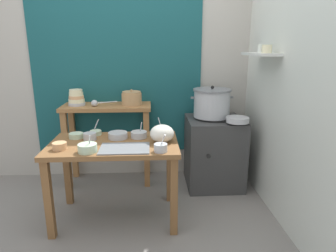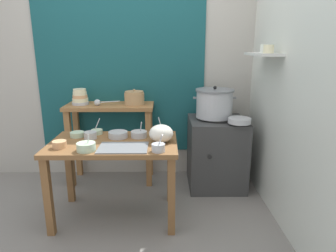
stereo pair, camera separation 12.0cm
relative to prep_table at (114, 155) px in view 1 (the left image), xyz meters
The scene contains 22 objects.
ground_plane 0.62m from the prep_table, 32.90° to the right, with size 9.00×9.00×0.00m, color gray.
wall_back 1.26m from the prep_table, 79.97° to the left, with size 4.40×0.12×2.60m.
wall_right 1.66m from the prep_table, ahead, with size 0.30×3.20×2.60m.
prep_table is the anchor object (origin of this frame).
back_shelf_table 0.79m from the prep_table, 101.86° to the left, with size 0.96×0.40×0.90m.
stove_block 1.22m from the prep_table, 32.05° to the left, with size 0.60×0.61×0.78m.
steamer_pot 1.22m from the prep_table, 33.91° to the left, with size 0.45×0.41×0.34m.
clay_pot 0.86m from the prep_table, 81.52° to the left, with size 0.22×0.22×0.17m.
bowl_stack_enamel 0.98m from the prep_table, 121.87° to the left, with size 0.18×0.18×0.17m.
ladle 0.82m from the prep_table, 110.84° to the left, with size 0.27×0.13×0.07m.
serving_tray 0.23m from the prep_table, 57.64° to the right, with size 0.40×0.28×0.01m, color slate.
plastic_bag 0.46m from the prep_table, ahead, with size 0.21×0.20×0.15m, color silver.
wide_pan 1.27m from the prep_table, 18.75° to the left, with size 0.23×0.23×0.05m, color #B7BABF.
prep_bowl_0 0.19m from the prep_table, 79.49° to the left, with size 0.17×0.17×0.06m.
prep_bowl_1 0.28m from the prep_table, 158.30° to the left, with size 0.11×0.11×0.06m.
prep_bowl_2 0.29m from the prep_table, 32.24° to the left, with size 0.15×0.15×0.15m.
prep_bowl_3 0.49m from the prep_table, 25.27° to the left, with size 0.12×0.12×0.17m.
prep_bowl_4 0.34m from the prep_table, 128.95° to the left, with size 0.11×0.11×0.15m.
prep_bowl_5 0.32m from the prep_table, 127.85° to the right, with size 0.15×0.15×0.14m.
prep_bowl_6 0.41m from the prep_table, 156.83° to the left, with size 0.13×0.13×0.05m.
prep_bowl_7 0.46m from the prep_table, 160.05° to the right, with size 0.11×0.11×0.06m.
prep_bowl_8 0.49m from the prep_table, 32.06° to the right, with size 0.11×0.11×0.15m.
Camera 1 is at (0.23, -2.40, 1.53)m, focal length 31.89 mm.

